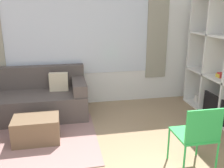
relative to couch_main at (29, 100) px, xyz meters
name	(u,v)px	position (x,y,z in m)	size (l,w,h in m)	color
wall_back	(79,38)	(0.97, 0.50, 1.04)	(6.46, 0.11, 2.70)	white
couch_main	(29,100)	(0.00, 0.00, 0.00)	(2.07, 0.92, 0.87)	#564C47
ottoman	(37,130)	(0.20, -0.99, -0.12)	(0.67, 0.45, 0.39)	brown
folding_chair	(197,133)	(2.15, -2.10, 0.20)	(0.44, 0.46, 0.86)	green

